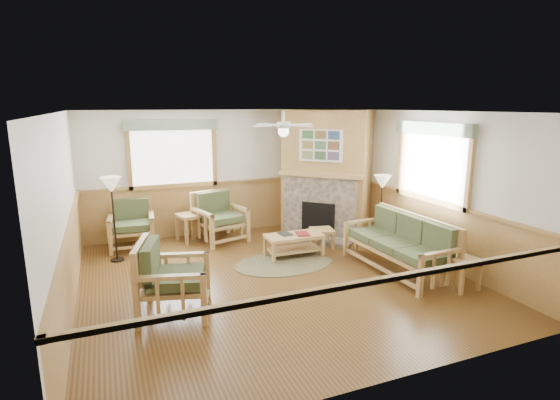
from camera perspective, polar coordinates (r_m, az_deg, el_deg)
name	(u,v)px	position (r m, az deg, el deg)	size (l,w,h in m)	color
floor	(273,279)	(7.32, -0.85, -10.23)	(6.00, 6.00, 0.01)	brown
ceiling	(273,112)	(6.76, -0.93, 11.46)	(6.00, 6.00, 0.01)	white
wall_back	(224,172)	(9.72, -7.31, 3.65)	(6.00, 0.02, 2.70)	white
wall_front	(386,259)	(4.35, 13.67, -7.53)	(6.00, 0.02, 2.70)	white
wall_left	(63,216)	(6.49, -26.43, -1.92)	(0.02, 6.00, 2.70)	white
wall_right	(425,186)	(8.45, 18.45, 1.80)	(0.02, 6.00, 2.70)	white
wainscot	(273,247)	(7.12, -0.87, -6.10)	(6.00, 6.00, 1.10)	#A98045
fireplace	(327,173)	(9.59, 6.12, 3.56)	(2.20, 2.20, 2.70)	#A98045
window_back	(171,118)	(9.36, -14.08, 10.31)	(1.90, 0.16, 1.50)	white
window_right	(436,121)	(8.15, 19.72, 9.71)	(0.16, 1.90, 1.50)	white
ceiling_fan	(284,114)	(7.15, 0.47, 11.19)	(1.24, 1.24, 0.36)	white
sofa	(398,244)	(7.74, 15.14, -5.58)	(0.85, 2.08, 0.96)	tan
armchair_back_left	(132,225)	(9.16, -18.81, -3.05)	(0.85, 0.85, 0.95)	tan
armchair_back_right	(220,217)	(9.17, -7.84, -2.26)	(0.91, 0.91, 1.02)	tan
armchair_left	(174,278)	(6.17, -13.68, -9.81)	(0.91, 0.91, 1.03)	tan
coffee_table	(294,245)	(8.26, 1.84, -5.95)	(1.06, 0.53, 0.42)	tan
end_table_chairs	(191,227)	(9.34, -11.51, -3.51)	(0.52, 0.50, 0.58)	tan
end_table_sofa	(461,273)	(7.40, 22.57, -8.82)	(0.45, 0.43, 0.50)	tan
footstool	(322,238)	(8.82, 5.48, -4.95)	(0.43, 0.43, 0.38)	tan
braided_rug	(284,263)	(7.95, 0.54, -8.25)	(1.83, 1.83, 0.01)	brown
floor_lamp_left	(114,219)	(8.42, -20.87, -2.36)	(0.36, 0.36, 1.57)	black
floor_lamp_right	(381,212)	(8.84, 13.04, -1.50)	(0.34, 0.34, 1.47)	black
book_red	(303,233)	(8.20, 2.96, -4.32)	(0.22, 0.30, 0.03)	maroon
book_dark	(285,233)	(8.19, 0.69, -4.36)	(0.20, 0.27, 0.03)	black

